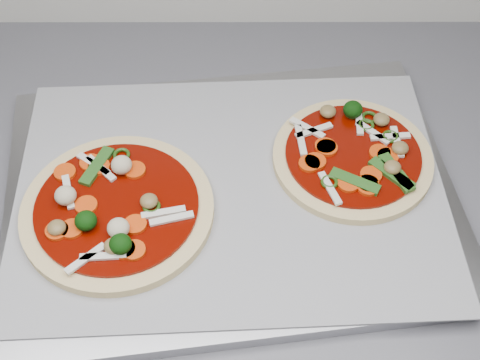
{
  "coord_description": "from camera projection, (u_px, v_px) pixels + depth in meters",
  "views": [
    {
      "loc": [
        -0.36,
        0.8,
        1.52
      ],
      "look_at": [
        -0.36,
        1.27,
        0.93
      ],
      "focal_mm": 50.0,
      "sensor_mm": 36.0,
      "label": 1
    }
  ],
  "objects": [
    {
      "name": "baking_tray",
      "position": [
        230.0,
        193.0,
        0.77
      ],
      "size": [
        0.56,
        0.44,
        0.02
      ],
      "primitive_type": "cube",
      "rotation": [
        0.0,
        0.0,
        0.13
      ],
      "color": "#929297",
      "rests_on": "countertop"
    },
    {
      "name": "base_cabinet",
      "position": [
        446.0,
        349.0,
        1.16
      ],
      "size": [
        3.6,
        0.6,
        0.86
      ],
      "primitive_type": "cube",
      "color": "silver",
      "rests_on": "ground"
    },
    {
      "name": "pizza_left",
      "position": [
        115.0,
        209.0,
        0.73
      ],
      "size": [
        0.22,
        0.22,
        0.04
      ],
      "rotation": [
        0.0,
        0.0,
        -0.03
      ],
      "color": "#F0D78A",
      "rests_on": "parchment"
    },
    {
      "name": "pizza_right",
      "position": [
        354.0,
        155.0,
        0.78
      ],
      "size": [
        0.25,
        0.25,
        0.03
      ],
      "rotation": [
        0.0,
        0.0,
        0.39
      ],
      "color": "#F0D78A",
      "rests_on": "parchment"
    },
    {
      "name": "parchment",
      "position": [
        230.0,
        188.0,
        0.77
      ],
      "size": [
        0.51,
        0.38,
        0.0
      ],
      "primitive_type": "cube",
      "rotation": [
        0.0,
        0.0,
        0.05
      ],
      "color": "#A4A4AA",
      "rests_on": "baking_tray"
    }
  ]
}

